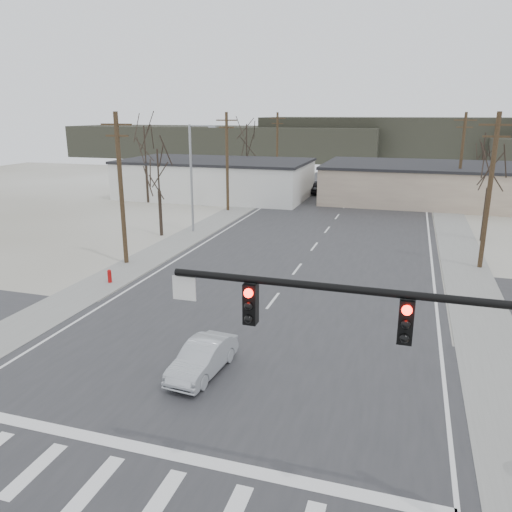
{
  "coord_description": "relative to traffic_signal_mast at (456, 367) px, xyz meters",
  "views": [
    {
      "loc": [
        6.65,
        -16.6,
        9.9
      ],
      "look_at": [
        -0.86,
        7.67,
        2.6
      ],
      "focal_mm": 35.0,
      "sensor_mm": 36.0,
      "label": 1
    }
  ],
  "objects": [
    {
      "name": "building_right_far",
      "position": [
        2.11,
        50.2,
        -2.52
      ],
      "size": [
        26.3,
        14.3,
        4.3
      ],
      "color": "#BAA88E",
      "rests_on": "ground"
    },
    {
      "name": "fire_hydrant",
      "position": [
        -18.09,
        14.2,
        -4.22
      ],
      "size": [
        0.24,
        0.24,
        0.87
      ],
      "color": "#A50C0C",
      "rests_on": "ground"
    },
    {
      "name": "car_far_b",
      "position": [
        -12.92,
        52.28,
        -3.85
      ],
      "size": [
        2.4,
        4.76,
        1.56
      ],
      "primitive_type": "imported",
      "rotation": [
        0.0,
        0.0,
        0.13
      ],
      "color": "black",
      "rests_on": "main_road"
    },
    {
      "name": "upole_right_a",
      "position": [
        3.61,
        24.2,
        0.55
      ],
      "size": [
        2.2,
        0.3,
        10.0
      ],
      "color": "#463120",
      "rests_on": "ground"
    },
    {
      "name": "tree_left_mid",
      "position": [
        -29.89,
        40.2,
        1.61
      ],
      "size": [
        3.96,
        3.96,
        8.82
      ],
      "color": "#30241D",
      "rests_on": "ground"
    },
    {
      "name": "tree_left_near",
      "position": [
        -20.89,
        26.2,
        0.55
      ],
      "size": [
        3.3,
        3.3,
        7.35
      ],
      "color": "#30241D",
      "rests_on": "ground"
    },
    {
      "name": "upole_right_b",
      "position": [
        3.61,
        46.2,
        0.55
      ],
      "size": [
        2.2,
        0.3,
        10.0
      ],
      "color": "#463120",
      "rests_on": "ground"
    },
    {
      "name": "tree_left_far",
      "position": [
        -21.89,
        52.2,
        1.61
      ],
      "size": [
        3.96,
        3.96,
        8.82
      ],
      "color": "#30241D",
      "rests_on": "ground"
    },
    {
      "name": "sidewalk_left",
      "position": [
        -18.49,
        26.2,
        -4.64
      ],
      "size": [
        3.0,
        90.0,
        0.06
      ],
      "primitive_type": "cube",
      "color": "gray",
      "rests_on": "ground"
    },
    {
      "name": "upole_left_b",
      "position": [
        -19.39,
        18.2,
        0.55
      ],
      "size": [
        2.2,
        0.3,
        10.0
      ],
      "color": "#463120",
      "rests_on": "ground"
    },
    {
      "name": "hill_center",
      "position": [
        7.11,
        102.2,
        -0.17
      ],
      "size": [
        80.0,
        18.0,
        9.0
      ],
      "primitive_type": "cube",
      "color": "#333026",
      "rests_on": "ground"
    },
    {
      "name": "upole_left_d",
      "position": [
        -19.39,
        58.2,
        0.55
      ],
      "size": [
        2.2,
        0.3,
        10.0
      ],
      "color": "#463120",
      "rests_on": "ground"
    },
    {
      "name": "car_far_a",
      "position": [
        -9.13,
        49.79,
        -3.78
      ],
      "size": [
        3.55,
        6.24,
        1.7
      ],
      "primitive_type": "imported",
      "rotation": [
        0.0,
        0.0,
        2.93
      ],
      "color": "black",
      "rests_on": "main_road"
    },
    {
      "name": "hill_left",
      "position": [
        -42.89,
        98.2,
        -1.17
      ],
      "size": [
        70.0,
        18.0,
        7.0
      ],
      "primitive_type": "cube",
      "color": "#333026",
      "rests_on": "ground"
    },
    {
      "name": "cross_road",
      "position": [
        -7.89,
        6.2,
        -4.65
      ],
      "size": [
        90.0,
        10.0,
        0.04
      ],
      "primitive_type": "cube",
      "color": "#29292C",
      "rests_on": "ground"
    },
    {
      "name": "tree_right_mid",
      "position": [
        4.61,
        32.2,
        1.26
      ],
      "size": [
        3.74,
        3.74,
        8.33
      ],
      "color": "#30241D",
      "rests_on": "ground"
    },
    {
      "name": "streetlight_main",
      "position": [
        -18.69,
        28.2,
        0.41
      ],
      "size": [
        2.4,
        0.25,
        9.0
      ],
      "color": "gray",
      "rests_on": "ground"
    },
    {
      "name": "traffic_signal_mast",
      "position": [
        0.0,
        0.0,
        0.0
      ],
      "size": [
        8.95,
        0.43,
        7.2
      ],
      "color": "black",
      "rests_on": "ground"
    },
    {
      "name": "main_road",
      "position": [
        -7.89,
        21.2,
        -4.65
      ],
      "size": [
        18.0,
        110.0,
        0.05
      ],
      "primitive_type": "cube",
      "color": "#29292C",
      "rests_on": "ground"
    },
    {
      "name": "building_left_far",
      "position": [
        -23.89,
        46.2,
        -2.42
      ],
      "size": [
        22.3,
        12.3,
        4.5
      ],
      "color": "silver",
      "rests_on": "ground"
    },
    {
      "name": "sidewalk_right",
      "position": [
        2.71,
        26.2,
        -4.64
      ],
      "size": [
        3.0,
        90.0,
        0.06
      ],
      "primitive_type": "cube",
      "color": "gray",
      "rests_on": "ground"
    },
    {
      "name": "tree_right_far",
      "position": [
        7.11,
        58.2,
        0.91
      ],
      "size": [
        3.52,
        3.52,
        7.84
      ],
      "color": "#30241D",
      "rests_on": "ground"
    },
    {
      "name": "sedan_crossing",
      "position": [
        -8.45,
        5.82,
        -3.99
      ],
      "size": [
        1.67,
        3.99,
        1.28
      ],
      "primitive_type": "imported",
      "rotation": [
        0.0,
        0.0,
        -0.08
      ],
      "color": "#A1A6AC",
      "rests_on": "main_road"
    },
    {
      "name": "upole_left_c",
      "position": [
        -19.39,
        38.2,
        0.55
      ],
      "size": [
        2.2,
        0.3,
        10.0
      ],
      "color": "#463120",
      "rests_on": "ground"
    },
    {
      "name": "ground",
      "position": [
        -7.89,
        6.2,
        -4.67
      ],
      "size": [
        140.0,
        140.0,
        0.0
      ],
      "primitive_type": "plane",
      "color": "silver",
      "rests_on": "ground"
    }
  ]
}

